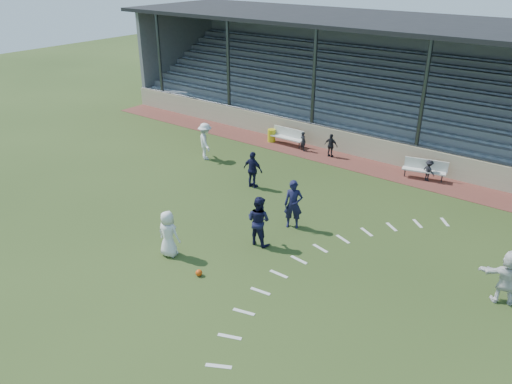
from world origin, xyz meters
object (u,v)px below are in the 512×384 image
bench_left (288,135)px  bench_right (425,168)px  trash_bin (272,135)px  player_navy_lead (293,204)px  player_white_lead (168,234)px  football (199,273)px

bench_left → bench_right: size_ratio=0.98×
trash_bin → player_navy_lead: 9.98m
player_white_lead → player_navy_lead: size_ratio=0.88×
player_white_lead → player_navy_lead: bearing=-127.5°
bench_left → player_navy_lead: bearing=-55.0°
bench_left → player_navy_lead: (5.39, -7.71, 0.40)m
player_white_lead → football: bearing=160.3°
bench_right → player_navy_lead: bearing=-120.9°
football → player_white_lead: bearing=169.2°
bench_right → player_white_lead: player_white_lead is taller
player_white_lead → bench_left: bearing=-84.9°
bench_right → trash_bin: (-8.89, -0.10, -0.21)m
bench_left → player_navy_lead: size_ratio=1.02×
football → player_navy_lead: bearing=82.0°
bench_left → player_white_lead: player_white_lead is taller
football → player_navy_lead: size_ratio=0.12×
bench_right → player_navy_lead: player_navy_lead is taller
trash_bin → bench_left: bearing=6.0°
trash_bin → player_white_lead: 12.65m
player_white_lead → player_navy_lead: (2.38, 4.37, 0.12)m
bench_right → player_white_lead: (-4.83, -12.07, 0.28)m
bench_right → football: bearing=-117.4°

